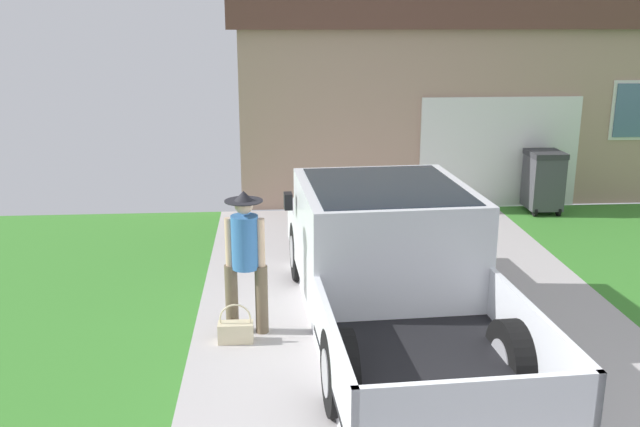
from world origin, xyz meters
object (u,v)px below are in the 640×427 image
person_with_hat (245,254)px  house_with_garage (446,84)px  handbag (236,330)px  wheeled_trash_bin (543,180)px  pickup_truck (386,264)px

person_with_hat → house_with_garage: house_with_garage is taller
handbag → house_with_garage: 10.28m
handbag → wheeled_trash_bin: 7.40m
person_with_hat → house_with_garage: (4.42, 8.78, 1.03)m
pickup_truck → wheeled_trash_bin: 5.94m
person_with_hat → handbag: (-0.12, -0.26, -0.81)m
pickup_truck → house_with_garage: (2.81, 8.69, 1.24)m
pickup_truck → handbag: size_ratio=12.27×
pickup_truck → person_with_hat: 1.62m
person_with_hat → wheeled_trash_bin: person_with_hat is taller
person_with_hat → handbag: size_ratio=3.70×
person_with_hat → handbag: 0.86m
handbag → house_with_garage: bearing=63.3°
pickup_truck → wheeled_trash_bin: pickup_truck is taller
house_with_garage → wheeled_trash_bin: bearing=-77.7°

